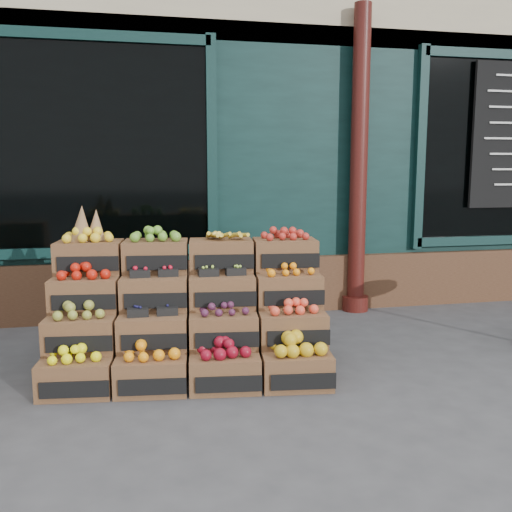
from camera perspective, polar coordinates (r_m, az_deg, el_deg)
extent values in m
plane|color=#3F3F41|center=(4.15, 4.86, -13.08)|extent=(60.00, 60.00, 0.00)
cube|color=black|center=(8.99, -4.91, 14.22)|extent=(12.00, 6.00, 4.80)
cube|color=black|center=(6.04, -1.23, 8.38)|extent=(12.00, 0.12, 3.00)
cube|color=#4B2F1E|center=(6.09, -1.07, -2.98)|extent=(12.00, 0.18, 0.60)
cube|color=black|center=(5.88, -16.88, 10.44)|extent=(2.40, 0.06, 2.00)
cylinder|color=#40120E|center=(6.19, 10.25, 9.18)|extent=(0.18, 0.18, 3.20)
cube|color=brown|center=(4.19, -17.51, -11.42)|extent=(0.53, 0.40, 0.25)
cube|color=black|center=(4.04, -18.04, -12.62)|extent=(0.45, 0.07, 0.11)
cube|color=#EFED0E|center=(4.14, -17.61, -9.31)|extent=(0.42, 0.30, 0.08)
cube|color=brown|center=(4.11, -10.41, -11.53)|extent=(0.53, 0.40, 0.25)
cube|color=black|center=(3.95, -10.63, -12.78)|extent=(0.45, 0.07, 0.11)
cube|color=orange|center=(4.06, -10.47, -9.33)|extent=(0.42, 0.30, 0.09)
cube|color=brown|center=(4.10, -3.15, -11.48)|extent=(0.53, 0.40, 0.25)
cube|color=black|center=(3.94, -3.04, -12.72)|extent=(0.45, 0.07, 0.11)
cube|color=maroon|center=(4.04, -3.17, -9.22)|extent=(0.42, 0.30, 0.09)
cube|color=brown|center=(4.15, 4.05, -11.24)|extent=(0.53, 0.40, 0.25)
cube|color=black|center=(3.99, 4.47, -12.45)|extent=(0.45, 0.07, 0.11)
cube|color=gold|center=(4.09, 4.07, -8.87)|extent=(0.42, 0.30, 0.11)
cube|color=brown|center=(4.31, -17.08, -7.41)|extent=(0.53, 0.40, 0.25)
cube|color=black|center=(4.15, -17.57, -8.42)|extent=(0.45, 0.07, 0.11)
cube|color=olive|center=(4.27, -17.18, -5.29)|extent=(0.42, 0.30, 0.08)
cube|color=brown|center=(4.24, -10.25, -7.44)|extent=(0.53, 0.40, 0.25)
cube|color=black|center=(4.07, -10.46, -8.48)|extent=(0.45, 0.07, 0.11)
cube|color=#151440|center=(4.20, -10.30, -5.65)|extent=(0.42, 0.30, 0.03)
cube|color=brown|center=(4.22, -3.28, -7.37)|extent=(0.53, 0.40, 0.25)
cube|color=black|center=(4.05, -3.19, -8.41)|extent=(0.45, 0.07, 0.11)
cube|color=#451B35|center=(4.18, -3.30, -5.34)|extent=(0.42, 0.30, 0.06)
cube|color=brown|center=(4.27, 3.63, -7.19)|extent=(0.53, 0.40, 0.25)
cube|color=black|center=(4.10, 4.02, -8.21)|extent=(0.45, 0.07, 0.11)
cube|color=#E5432B|center=(4.23, 3.65, -5.08)|extent=(0.42, 0.30, 0.08)
cube|color=brown|center=(4.45, -16.68, -3.63)|extent=(0.53, 0.40, 0.25)
cube|color=black|center=(4.28, -17.14, -4.47)|extent=(0.45, 0.07, 0.11)
cube|color=#B2160A|center=(4.42, -16.77, -1.55)|extent=(0.42, 0.30, 0.08)
cube|color=brown|center=(4.38, -10.11, -3.60)|extent=(0.53, 0.40, 0.25)
cube|color=black|center=(4.20, -10.30, -4.45)|extent=(0.45, 0.07, 0.11)
cube|color=red|center=(4.35, -10.16, -1.80)|extent=(0.42, 0.30, 0.03)
cube|color=brown|center=(4.36, -3.41, -3.51)|extent=(0.53, 0.40, 0.25)
cube|color=black|center=(4.19, -3.32, -4.37)|extent=(0.45, 0.07, 0.11)
cube|color=#95BB3E|center=(4.33, -3.42, -1.74)|extent=(0.42, 0.30, 0.03)
cube|color=brown|center=(4.41, 3.24, -3.38)|extent=(0.53, 0.40, 0.25)
cube|color=black|center=(4.24, 3.60, -4.22)|extent=(0.45, 0.07, 0.11)
cube|color=orange|center=(4.38, 3.26, -1.39)|extent=(0.42, 0.30, 0.07)
cube|color=brown|center=(4.61, -16.31, -0.09)|extent=(0.53, 0.40, 0.25)
cube|color=black|center=(4.43, -16.74, -0.77)|extent=(0.45, 0.07, 0.11)
cube|color=yellow|center=(4.58, -16.40, 1.94)|extent=(0.42, 0.30, 0.08)
cube|color=brown|center=(4.54, -9.98, 0.00)|extent=(0.53, 0.40, 0.25)
cube|color=black|center=(4.36, -10.16, -0.68)|extent=(0.45, 0.07, 0.11)
cube|color=#5C952C|center=(4.51, -10.03, 2.06)|extent=(0.42, 0.30, 0.08)
cube|color=brown|center=(4.52, -3.52, 0.09)|extent=(0.53, 0.40, 0.25)
cube|color=black|center=(4.35, -3.45, -0.59)|extent=(0.45, 0.07, 0.11)
cube|color=gold|center=(4.50, -3.54, 2.11)|extent=(0.42, 0.30, 0.08)
cube|color=brown|center=(4.56, 2.89, 0.18)|extent=(0.53, 0.40, 0.25)
cube|color=black|center=(4.39, 3.22, -0.49)|extent=(0.45, 0.07, 0.11)
cube|color=#AF281F|center=(4.54, 2.90, 2.16)|extent=(0.42, 0.30, 0.07)
cube|color=#4B2F1E|center=(4.29, -6.71, -10.57)|extent=(2.05, 0.58, 0.25)
cube|color=#4B2F1E|center=(4.45, -6.68, -8.19)|extent=(2.05, 0.58, 0.49)
cube|color=#4B2F1E|center=(4.62, -6.65, -5.99)|extent=(2.05, 0.58, 0.74)
cone|color=olive|center=(4.58, -17.04, 3.16)|extent=(0.17, 0.17, 0.28)
cone|color=olive|center=(4.61, -15.70, 3.02)|extent=(0.15, 0.15, 0.25)
imported|color=#175325|center=(6.66, -12.37, 3.62)|extent=(0.71, 0.47, 1.93)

